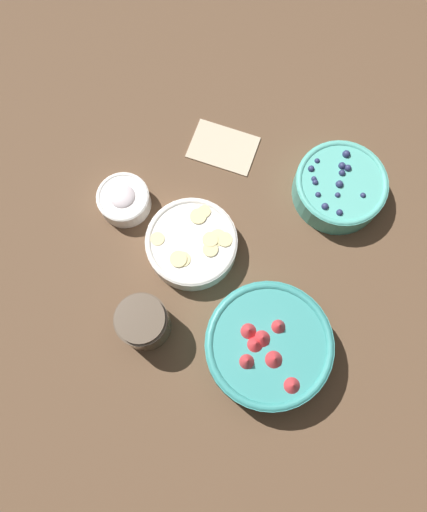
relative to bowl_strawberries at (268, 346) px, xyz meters
The scene contains 7 objects.
ground_plane 0.17m from the bowl_strawberries, 81.34° to the right, with size 4.00×4.00×0.00m, color brown.
bowl_strawberries is the anchor object (origin of this frame).
bowl_blueberries 0.33m from the bowl_strawberries, 117.13° to the right, with size 0.17×0.17×0.06m.
bowl_bananas 0.23m from the bowl_strawberries, 56.05° to the right, with size 0.17×0.17×0.05m.
bowl_cream 0.38m from the bowl_strawberries, 47.64° to the right, with size 0.10×0.10×0.05m.
jar_chocolate 0.22m from the bowl_strawberries, 11.93° to the right, with size 0.09×0.09×0.09m.
napkin 0.41m from the bowl_strawberries, 80.74° to the right, with size 0.15×0.13×0.01m.
Camera 1 is at (0.07, 0.24, 0.90)m, focal length 35.00 mm.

